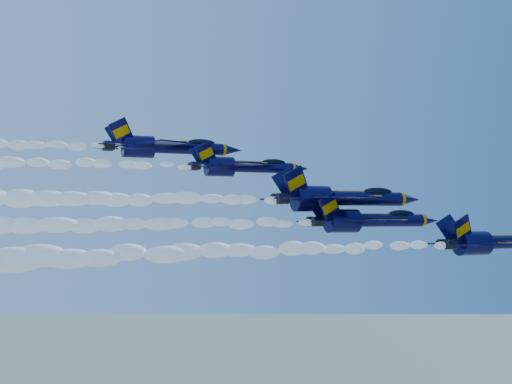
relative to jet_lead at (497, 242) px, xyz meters
name	(u,v)px	position (x,y,z in m)	size (l,w,h in m)	color
jet_lead	(497,242)	(0.00, 0.00, 0.00)	(16.50, 13.54, 6.13)	black
smoke_trail_jet_lead	(196,253)	(-33.56, 0.00, -0.49)	(53.02, 2.23, 2.01)	white
jet_second	(369,220)	(-10.01, 9.57, 2.33)	(17.35, 14.23, 6.45)	black
smoke_trail_jet_second	(63,226)	(-43.94, 9.57, 1.83)	(53.02, 2.35, 2.11)	white
jet_third	(341,198)	(-12.44, 11.72, 4.90)	(19.57, 16.05, 7.27)	black
smoke_trail_jet_third	(25,199)	(-47.31, 11.72, 4.39)	(53.02, 2.65, 2.39)	white
jet_fourth	(243,166)	(-21.46, 20.16, 8.97)	(15.89, 13.04, 5.91)	black
jet_fifth	(166,147)	(-29.70, 26.68, 11.74)	(18.42, 15.11, 6.84)	black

